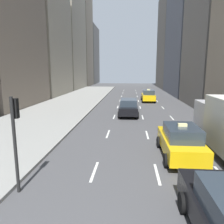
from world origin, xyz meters
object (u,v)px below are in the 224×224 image
(sedan_black_near, at_px, (129,107))
(taxi_lead, at_px, (181,141))
(taxi_second, at_px, (148,96))
(traffic_light_pole, at_px, (15,129))

(sedan_black_near, bearing_deg, taxi_lead, -75.37)
(taxi_lead, distance_m, taxi_second, 21.32)
(taxi_lead, height_order, sedan_black_near, taxi_lead)
(taxi_lead, xyz_separation_m, taxi_second, (0.00, 21.32, 0.00))
(taxi_lead, height_order, taxi_second, same)
(sedan_black_near, height_order, traffic_light_pole, traffic_light_pole)
(taxi_lead, bearing_deg, sedan_black_near, 104.63)
(taxi_lead, xyz_separation_m, sedan_black_near, (-2.80, 10.73, -0.01))
(sedan_black_near, xyz_separation_m, traffic_light_pole, (-3.95, -14.56, 1.54))
(taxi_second, bearing_deg, sedan_black_near, -104.81)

